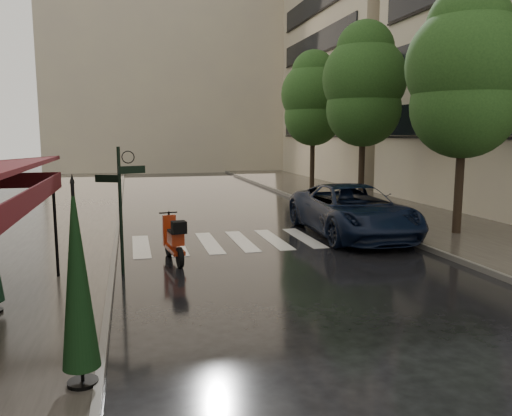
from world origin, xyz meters
name	(u,v)px	position (x,y,z in m)	size (l,w,h in m)	color
ground	(186,312)	(0.00, 0.00, 0.00)	(120.00, 120.00, 0.00)	black
sidewalk_near	(41,218)	(-4.50, 12.00, 0.06)	(6.00, 60.00, 0.12)	#38332D
sidewalk_far	(375,205)	(10.25, 12.00, 0.06)	(5.50, 60.00, 0.12)	#38332D
curb_near	(119,215)	(-1.45, 12.00, 0.07)	(0.12, 60.00, 0.16)	#595651
curb_far	(319,207)	(7.45, 12.00, 0.07)	(0.12, 60.00, 0.16)	#595651
crosswalk	(258,240)	(2.98, 6.00, 0.01)	(7.85, 3.20, 0.01)	silver
signpost	(120,200)	(-1.19, 3.00, 1.83)	(1.17, 0.29, 3.10)	black
haussmann_far	(366,55)	(16.50, 26.00, 9.25)	(8.00, 16.00, 18.50)	#C2B594
backdrop_building	(171,61)	(3.00, 38.00, 10.00)	(22.00, 6.00, 20.00)	#C2B594
tree_near	(466,73)	(9.60, 5.00, 5.32)	(3.80, 3.80, 7.99)	black
tree_mid	(364,85)	(9.50, 12.00, 5.59)	(3.80, 3.80, 8.34)	black
tree_far	(313,99)	(9.70, 19.00, 5.46)	(3.80, 3.80, 8.16)	black
scooter	(174,241)	(0.13, 3.87, 0.58)	(0.62, 1.91, 1.25)	black
parked_car	(352,210)	(6.26, 6.00, 0.86)	(2.84, 6.16, 1.71)	black
parasol_front	(77,276)	(-1.65, -2.73, 1.59)	(0.49, 0.49, 2.73)	black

